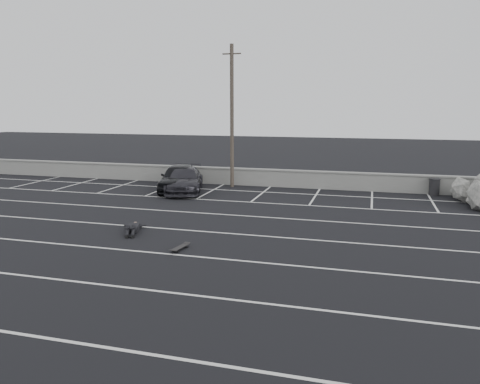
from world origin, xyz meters
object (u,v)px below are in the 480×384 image
(car_right, at_px, (184,180))
(utility_pole, at_px, (232,116))
(trash_bin, at_px, (434,187))
(car_left, at_px, (179,177))
(person, at_px, (134,225))
(skateboard, at_px, (180,248))

(car_right, bearing_deg, utility_pole, 30.39)
(utility_pole, bearing_deg, trash_bin, 1.95)
(car_left, distance_m, utility_pole, 4.82)
(car_right, relative_size, person, 1.96)
(car_left, distance_m, trash_bin, 14.35)
(utility_pole, bearing_deg, car_right, -132.25)
(car_right, height_order, trash_bin, car_right)
(car_right, xyz_separation_m, skateboard, (4.07, -10.30, -0.61))
(car_left, xyz_separation_m, utility_pole, (2.58, 2.13, 3.47))
(car_left, height_order, trash_bin, car_left)
(utility_pole, xyz_separation_m, trash_bin, (11.54, 0.39, -3.78))
(car_right, bearing_deg, car_left, 134.59)
(trash_bin, bearing_deg, car_left, -169.86)
(car_right, distance_m, trash_bin, 13.96)
(car_right, distance_m, skateboard, 11.09)
(person, relative_size, skateboard, 2.72)
(trash_bin, relative_size, person, 0.39)
(car_left, xyz_separation_m, skateboard, (4.50, -10.53, -0.70))
(person, height_order, skateboard, person)
(trash_bin, xyz_separation_m, person, (-12.38, -11.18, -0.25))
(utility_pole, relative_size, skateboard, 9.42)
(car_right, distance_m, person, 8.54)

